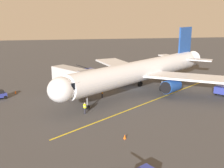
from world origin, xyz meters
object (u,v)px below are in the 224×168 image
(ground_crew_marshaller, at_px, (85,108))
(belt_loader_portside, at_px, (88,70))
(safety_cone_nose_left, at_px, (15,92))
(safety_cone_nose_right, at_px, (125,137))
(ground_crew_wing_walker, at_px, (102,93))
(airplane, at_px, (143,71))
(box_truck_starboard_side, at_px, (224,86))
(jet_bridge, at_px, (77,77))

(ground_crew_marshaller, distance_m, belt_loader_portside, 29.41)
(safety_cone_nose_left, relative_size, safety_cone_nose_right, 1.00)
(ground_crew_wing_walker, xyz_separation_m, belt_loader_portside, (0.76, -22.10, -0.17))
(airplane, relative_size, belt_loader_portside, 7.60)
(box_truck_starboard_side, height_order, safety_cone_nose_right, box_truck_starboard_side)
(ground_crew_marshaller, xyz_separation_m, safety_cone_nose_left, (11.94, -12.62, -0.61))
(airplane, distance_m, ground_crew_marshaller, 15.66)
(ground_crew_marshaller, distance_m, box_truck_starboard_side, 26.67)
(ground_crew_marshaller, distance_m, safety_cone_nose_left, 17.38)
(safety_cone_nose_left, xyz_separation_m, safety_cone_nose_right, (-15.99, 21.72, 0.00))
(belt_loader_portside, bearing_deg, jet_bridge, 80.87)
(box_truck_starboard_side, bearing_deg, safety_cone_nose_left, -9.56)
(ground_crew_marshaller, distance_m, safety_cone_nose_right, 9.98)
(ground_crew_wing_walker, height_order, safety_cone_nose_left, ground_crew_wing_walker)
(ground_crew_marshaller, relative_size, box_truck_starboard_side, 0.36)
(jet_bridge, distance_m, ground_crew_wing_walker, 5.14)
(ground_crew_wing_walker, bearing_deg, airplane, -159.86)
(ground_crew_wing_walker, distance_m, box_truck_starboard_side, 22.41)
(belt_loader_portside, bearing_deg, airplane, 114.58)
(airplane, distance_m, jet_bridge, 12.50)
(ground_crew_wing_walker, height_order, box_truck_starboard_side, box_truck_starboard_side)
(airplane, bearing_deg, safety_cone_nose_left, -6.11)
(ground_crew_wing_walker, xyz_separation_m, box_truck_starboard_side, (-22.39, 0.93, 0.50))
(box_truck_starboard_side, relative_size, safety_cone_nose_left, 8.66)
(airplane, relative_size, jet_bridge, 3.37)
(airplane, xyz_separation_m, ground_crew_marshaller, (11.54, 10.11, -3.12))
(ground_crew_marshaller, xyz_separation_m, box_truck_starboard_side, (-25.92, -6.25, 0.50))
(airplane, height_order, box_truck_starboard_side, airplane)
(safety_cone_nose_left, bearing_deg, ground_crew_wing_walker, 160.60)
(ground_crew_marshaller, height_order, safety_cone_nose_right, ground_crew_marshaller)
(ground_crew_wing_walker, distance_m, safety_cone_nose_right, 16.29)
(ground_crew_wing_walker, bearing_deg, belt_loader_portside, -88.04)
(safety_cone_nose_right, bearing_deg, belt_loader_portside, -88.10)
(ground_crew_marshaller, bearing_deg, belt_loader_portside, -95.42)
(ground_crew_marshaller, relative_size, safety_cone_nose_left, 3.11)
(belt_loader_portside, height_order, box_truck_starboard_side, box_truck_starboard_side)
(ground_crew_marshaller, relative_size, ground_crew_wing_walker, 1.00)
(safety_cone_nose_left, bearing_deg, ground_crew_marshaller, 133.41)
(airplane, xyz_separation_m, belt_loader_portside, (8.77, -19.16, -3.29))
(ground_crew_wing_walker, bearing_deg, safety_cone_nose_right, 91.82)
(belt_loader_portside, relative_size, safety_cone_nose_right, 8.29)
(airplane, xyz_separation_m, jet_bridge, (12.25, 2.47, -0.24))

